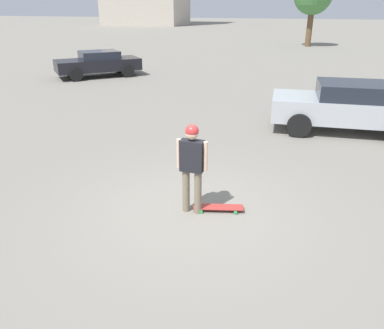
{
  "coord_description": "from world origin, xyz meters",
  "views": [
    {
      "loc": [
        -5.89,
        -1.87,
        3.61
      ],
      "look_at": [
        0.0,
        0.0,
        0.97
      ],
      "focal_mm": 35.0,
      "sensor_mm": 36.0,
      "label": 1
    }
  ],
  "objects": [
    {
      "name": "ground_plane",
      "position": [
        0.0,
        0.0,
        0.0
      ],
      "size": [
        220.0,
        220.0,
        0.0
      ],
      "primitive_type": "plane",
      "color": "gray"
    },
    {
      "name": "person",
      "position": [
        0.0,
        0.0,
        1.04
      ],
      "size": [
        0.24,
        0.57,
        1.72
      ],
      "rotation": [
        0.0,
        0.0,
        -1.59
      ],
      "color": "#7A6B56",
      "rests_on": "ground_plane"
    },
    {
      "name": "car_parked_near",
      "position": [
        6.12,
        -2.99,
        0.79
      ],
      "size": [
        2.31,
        4.52,
        1.49
      ],
      "rotation": [
        0.0,
        0.0,
        1.65
      ],
      "color": "#ADB2B7",
      "rests_on": "ground_plane"
    },
    {
      "name": "skateboard",
      "position": [
        0.18,
        -0.47,
        0.07
      ],
      "size": [
        0.47,
        0.98,
        0.08
      ],
      "rotation": [
        0.0,
        0.0,
        1.83
      ],
      "color": "#A5332D",
      "rests_on": "ground_plane"
    },
    {
      "name": "car_parked_far",
      "position": [
        12.28,
        9.2,
        0.72
      ],
      "size": [
        4.32,
        4.4,
        1.34
      ],
      "rotation": [
        0.0,
        0.0,
        2.33
      ],
      "color": "black",
      "rests_on": "ground_plane"
    }
  ]
}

